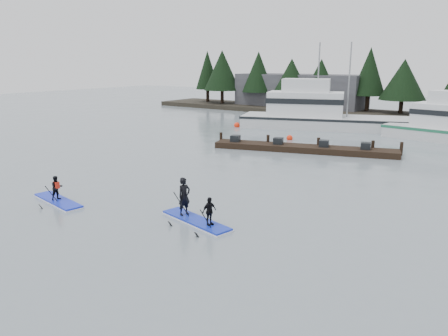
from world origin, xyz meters
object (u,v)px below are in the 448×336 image
Objects in this scene: fishing_boat_large at (319,121)px; paddleboard_duo at (194,209)px; paddleboard_solo at (57,195)px; floating_dock at (304,149)px.

paddleboard_duo is (6.78, -28.77, -0.16)m from fishing_boat_large.
paddleboard_solo is 0.95× the size of paddleboard_duo.
fishing_boat_large is 4.78× the size of paddleboard_solo.
floating_dock is 18.94m from paddleboard_solo.
paddleboard_duo is at bearing 23.75° from paddleboard_solo.
paddleboard_solo is at bearing -120.45° from floating_dock.
paddleboard_solo is 7.40m from paddleboard_duo.
floating_dock is 3.61× the size of paddleboard_duo.
paddleboard_solo is at bearing -110.39° from fishing_boat_large.
paddleboard_duo is (7.17, 1.82, 0.20)m from paddleboard_solo.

